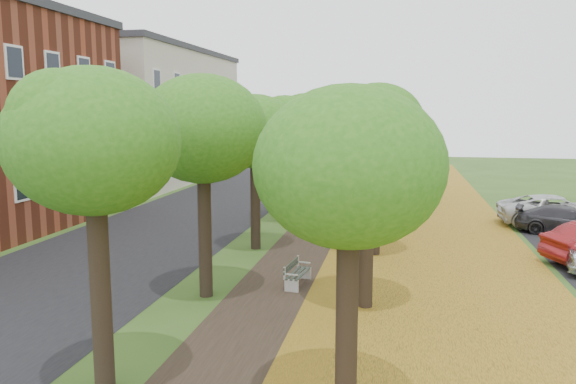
% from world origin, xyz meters
% --- Properties ---
extents(street_asphalt, '(8.00, 70.00, 0.01)m').
position_xyz_m(street_asphalt, '(-7.50, 15.00, 0.00)').
color(street_asphalt, black).
rests_on(street_asphalt, ground).
extents(footpath, '(3.20, 70.00, 0.01)m').
position_xyz_m(footpath, '(0.00, 15.00, 0.00)').
color(footpath, black).
rests_on(footpath, ground).
extents(leaf_verge, '(7.50, 70.00, 0.01)m').
position_xyz_m(leaf_verge, '(5.00, 15.00, 0.01)').
color(leaf_verge, '#B28120').
rests_on(leaf_verge, ground).
extents(tree_row_west, '(3.58, 33.58, 6.36)m').
position_xyz_m(tree_row_west, '(-2.20, 15.00, 4.80)').
color(tree_row_west, black).
rests_on(tree_row_west, ground).
extents(tree_row_east, '(3.58, 33.58, 6.36)m').
position_xyz_m(tree_row_east, '(2.60, 15.00, 4.80)').
color(tree_row_east, black).
rests_on(tree_row_east, ground).
extents(building_cream, '(10.30, 20.30, 10.40)m').
position_xyz_m(building_cream, '(-17.00, 33.00, 5.21)').
color(building_cream, beige).
rests_on(building_cream, ground).
extents(bench, '(0.64, 1.64, 0.75)m').
position_xyz_m(bench, '(0.31, 7.58, 0.39)').
color(bench, '#252E26').
rests_on(bench, ground).
extents(car_grey, '(4.68, 2.97, 1.26)m').
position_xyz_m(car_grey, '(11.00, 17.25, 0.63)').
color(car_grey, '#2E2D32').
rests_on(car_grey, ground).
extents(car_white, '(5.49, 2.70, 1.50)m').
position_xyz_m(car_white, '(11.00, 19.14, 0.75)').
color(car_white, silver).
rests_on(car_white, ground).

